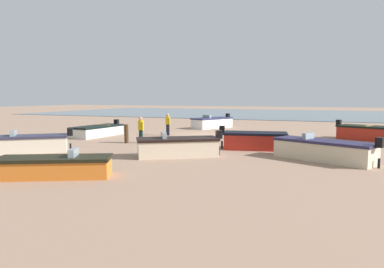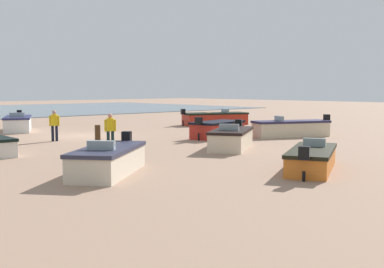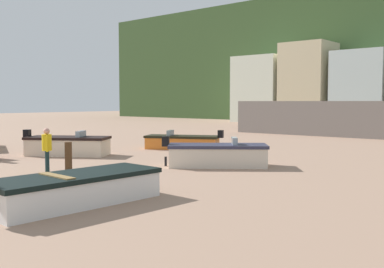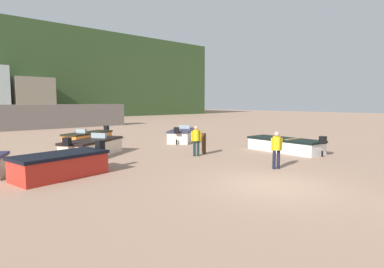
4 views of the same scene
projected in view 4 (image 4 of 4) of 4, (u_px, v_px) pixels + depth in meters
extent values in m
plane|color=#9D7B63|center=(273.00, 186.00, 10.86)|extent=(160.00, 160.00, 0.00)
cube|color=slate|center=(55.00, 116.00, 34.77)|extent=(15.93, 2.40, 2.60)
cube|color=gray|center=(31.00, 99.00, 48.85)|extent=(5.55, 6.50, 6.55)
cube|color=white|center=(285.00, 146.00, 18.33)|extent=(1.72, 4.32, 0.65)
cube|color=black|center=(285.00, 139.00, 18.29)|extent=(1.80, 4.42, 0.12)
cube|color=black|center=(323.00, 140.00, 16.49)|extent=(0.33, 0.29, 0.40)
cylinder|color=black|center=(322.00, 154.00, 16.56)|extent=(0.10, 0.10, 0.32)
cube|color=olive|center=(293.00, 139.00, 17.87)|extent=(1.31, 0.30, 0.08)
cube|color=red|center=(60.00, 167.00, 12.03)|extent=(3.50, 2.09, 0.81)
cube|color=black|center=(60.00, 155.00, 11.98)|extent=(3.61, 2.18, 0.12)
cube|color=black|center=(100.00, 145.00, 13.39)|extent=(0.33, 0.37, 0.40)
cylinder|color=black|center=(101.00, 165.00, 13.48)|extent=(0.12, 0.12, 0.40)
cube|color=beige|center=(183.00, 136.00, 23.10)|extent=(3.83, 3.46, 0.75)
cube|color=#2D2D43|center=(183.00, 130.00, 23.06)|extent=(3.96, 3.59, 0.12)
cube|color=black|center=(177.00, 130.00, 21.01)|extent=(0.42, 0.42, 0.40)
cylinder|color=black|center=(177.00, 142.00, 21.09)|extent=(0.14, 0.14, 0.38)
cube|color=#8C9EA8|center=(184.00, 127.00, 23.68)|extent=(0.69, 0.79, 0.28)
cube|color=orange|center=(88.00, 138.00, 22.50)|extent=(4.01, 2.86, 0.61)
cube|color=black|center=(88.00, 133.00, 22.46)|extent=(4.13, 2.97, 0.12)
cube|color=black|center=(106.00, 128.00, 24.38)|extent=(0.39, 0.41, 0.40)
cylinder|color=black|center=(107.00, 137.00, 24.45)|extent=(0.13, 0.13, 0.30)
cube|color=#8C9EA8|center=(81.00, 131.00, 21.82)|extent=(0.52, 0.77, 0.28)
cube|color=beige|center=(93.00, 149.00, 16.78)|extent=(3.93, 3.23, 0.78)
cube|color=black|center=(92.00, 140.00, 16.73)|extent=(4.06, 3.35, 0.12)
cube|color=black|center=(67.00, 142.00, 14.75)|extent=(0.41, 0.42, 0.40)
cylinder|color=black|center=(68.00, 159.00, 14.83)|extent=(0.14, 0.14, 0.39)
cube|color=#8C9EA8|center=(99.00, 135.00, 17.34)|extent=(0.64, 0.84, 0.28)
cylinder|color=#442D1A|center=(204.00, 143.00, 17.53)|extent=(0.25, 0.25, 1.15)
cylinder|color=#142829|center=(194.00, 148.00, 16.73)|extent=(0.19, 0.19, 0.82)
cylinder|color=#142829|center=(198.00, 148.00, 16.78)|extent=(0.19, 0.19, 0.82)
cylinder|color=gold|center=(196.00, 135.00, 16.68)|extent=(0.46, 0.46, 0.58)
cylinder|color=gold|center=(192.00, 136.00, 16.64)|extent=(0.12, 0.12, 0.54)
cylinder|color=gold|center=(200.00, 136.00, 16.74)|extent=(0.12, 0.12, 0.54)
sphere|color=tan|center=(196.00, 128.00, 16.64)|extent=(0.30, 0.30, 0.22)
cylinder|color=black|center=(274.00, 159.00, 13.53)|extent=(0.19, 0.19, 0.82)
cylinder|color=black|center=(278.00, 159.00, 13.57)|extent=(0.19, 0.19, 0.82)
cylinder|color=gold|center=(277.00, 143.00, 13.48)|extent=(0.46, 0.46, 0.58)
cylinder|color=gold|center=(272.00, 144.00, 13.44)|extent=(0.12, 0.12, 0.54)
cylinder|color=gold|center=(281.00, 144.00, 13.53)|extent=(0.12, 0.12, 0.54)
sphere|color=tan|center=(277.00, 134.00, 13.44)|extent=(0.30, 0.30, 0.22)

